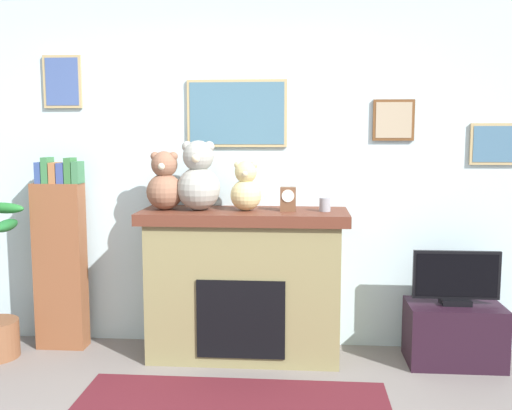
# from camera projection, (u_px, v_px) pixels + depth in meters

# --- Properties ---
(back_wall) EXTENTS (5.20, 0.15, 2.60)m
(back_wall) POSITION_uv_depth(u_px,v_px,m) (225.00, 174.00, 4.46)
(back_wall) COLOR silver
(back_wall) RESTS_ON ground_plane
(fireplace) EXTENTS (1.47, 0.58, 1.07)m
(fireplace) POSITION_uv_depth(u_px,v_px,m) (244.00, 283.00, 4.22)
(fireplace) COLOR olive
(fireplace) RESTS_ON ground_plane
(bookshelf) EXTENTS (0.37, 0.16, 1.44)m
(bookshelf) POSITION_uv_depth(u_px,v_px,m) (60.00, 258.00, 4.37)
(bookshelf) COLOR brown
(bookshelf) RESTS_ON ground_plane
(tv_stand) EXTENTS (0.65, 0.40, 0.43)m
(tv_stand) POSITION_uv_depth(u_px,v_px,m) (454.00, 334.00, 4.10)
(tv_stand) COLOR black
(tv_stand) RESTS_ON ground_plane
(television) EXTENTS (0.59, 0.14, 0.38)m
(television) POSITION_uv_depth(u_px,v_px,m) (456.00, 279.00, 4.05)
(television) COLOR black
(television) RESTS_ON tv_stand
(candle_jar) EXTENTS (0.08, 0.08, 0.10)m
(candle_jar) POSITION_uv_depth(u_px,v_px,m) (325.00, 205.00, 4.09)
(candle_jar) COLOR gray
(candle_jar) RESTS_ON fireplace
(mantel_clock) EXTENTS (0.11, 0.08, 0.17)m
(mantel_clock) POSITION_uv_depth(u_px,v_px,m) (288.00, 199.00, 4.10)
(mantel_clock) COLOR brown
(mantel_clock) RESTS_ON fireplace
(teddy_bear_cream) EXTENTS (0.26, 0.26, 0.42)m
(teddy_bear_cream) POSITION_uv_depth(u_px,v_px,m) (165.00, 184.00, 4.16)
(teddy_bear_cream) COLOR #865B45
(teddy_bear_cream) RESTS_ON fireplace
(teddy_bear_grey) EXTENTS (0.31, 0.31, 0.49)m
(teddy_bear_grey) POSITION_uv_depth(u_px,v_px,m) (199.00, 179.00, 4.13)
(teddy_bear_grey) COLOR #989990
(teddy_bear_grey) RESTS_ON fireplace
(teddy_bear_brown) EXTENTS (0.22, 0.22, 0.35)m
(teddy_bear_brown) POSITION_uv_depth(u_px,v_px,m) (246.00, 188.00, 4.11)
(teddy_bear_brown) COLOR #D0BE7F
(teddy_bear_brown) RESTS_ON fireplace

